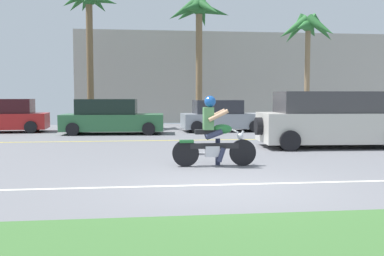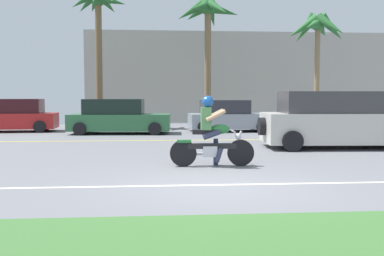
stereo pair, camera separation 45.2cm
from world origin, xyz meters
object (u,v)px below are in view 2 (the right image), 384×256
at_px(parked_car_0, 11,116).
at_px(palm_tree_2, 207,17).
at_px(parked_car_2, 228,117).
at_px(motorcyclist, 211,137).
at_px(palm_tree_1, 98,11).
at_px(palm_tree_0, 317,32).
at_px(parked_car_1, 118,117).
at_px(suv_nearby, 336,120).

bearing_deg(parked_car_0, palm_tree_2, 19.25).
distance_m(parked_car_2, palm_tree_2, 6.79).
distance_m(motorcyclist, palm_tree_1, 14.66).
relative_size(palm_tree_0, palm_tree_1, 0.85).
bearing_deg(parked_car_1, palm_tree_1, 109.77).
relative_size(parked_car_2, palm_tree_2, 0.53).
bearing_deg(palm_tree_0, parked_car_0, -173.21).
bearing_deg(palm_tree_2, palm_tree_0, -15.01).
bearing_deg(palm_tree_2, parked_car_1, -133.14).
bearing_deg(parked_car_2, parked_car_0, 176.34).
bearing_deg(palm_tree_0, parked_car_1, -162.27).
height_order(parked_car_1, palm_tree_2, palm_tree_2).
xyz_separation_m(parked_car_1, parked_car_2, (5.10, 0.80, -0.03)).
relative_size(motorcyclist, palm_tree_1, 0.28).
xyz_separation_m(parked_car_0, palm_tree_2, (9.74, 3.40, 5.39)).
height_order(parked_car_1, palm_tree_0, palm_tree_0).
xyz_separation_m(motorcyclist, palm_tree_2, (1.49, 14.14, 5.39)).
relative_size(parked_car_0, palm_tree_0, 0.72).
height_order(suv_nearby, palm_tree_1, palm_tree_1).
bearing_deg(parked_car_2, parked_car_1, -171.11).
bearing_deg(suv_nearby, parked_car_0, 150.03).
xyz_separation_m(parked_car_1, palm_tree_0, (10.34, 3.31, 4.40)).
relative_size(parked_car_1, parked_car_2, 1.17).
relative_size(parked_car_0, parked_car_1, 0.97).
height_order(motorcyclist, parked_car_1, motorcyclist).
bearing_deg(motorcyclist, parked_car_2, 78.55).
distance_m(parked_car_1, parked_car_2, 5.17).
distance_m(parked_car_2, palm_tree_1, 8.86).
bearing_deg(palm_tree_1, parked_car_2, -23.82).
bearing_deg(parked_car_1, palm_tree_0, 17.73).
relative_size(parked_car_0, parked_car_2, 1.14).
bearing_deg(palm_tree_0, parked_car_2, -154.40).
bearing_deg(parked_car_2, suv_nearby, -69.85).
relative_size(motorcyclist, parked_car_0, 0.46).
relative_size(suv_nearby, parked_car_0, 1.12).
relative_size(motorcyclist, parked_car_1, 0.44).
xyz_separation_m(suv_nearby, palm_tree_2, (-3.01, 10.75, 5.22)).
bearing_deg(palm_tree_2, motorcyclist, -96.02).
bearing_deg(parked_car_2, motorcyclist, -101.45).
distance_m(motorcyclist, palm_tree_2, 15.21).
xyz_separation_m(suv_nearby, palm_tree_1, (-8.86, 9.52, 5.23)).
distance_m(parked_car_0, parked_car_2, 10.31).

